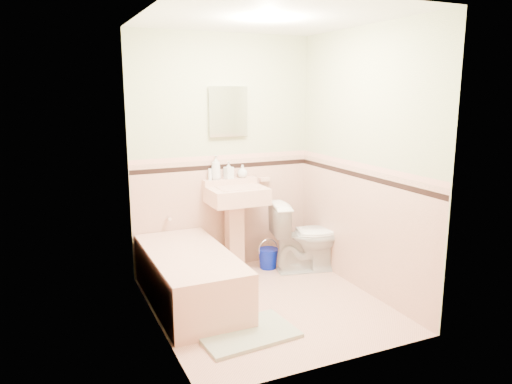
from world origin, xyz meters
name	(u,v)px	position (x,y,z in m)	size (l,w,h in m)	color
floor	(267,304)	(0.00, 0.00, 0.00)	(2.20, 2.20, 0.00)	#E6B097
ceiling	(269,17)	(0.00, 0.00, 2.50)	(2.20, 2.20, 0.00)	white
wall_back	(223,154)	(0.00, 1.10, 1.25)	(2.50, 2.50, 0.00)	#F8E8CA
wall_front	(340,193)	(0.00, -1.10, 1.25)	(2.50, 2.50, 0.00)	#F8E8CA
wall_left	(153,177)	(-1.00, 0.00, 1.25)	(2.50, 2.50, 0.00)	#F8E8CA
wall_right	(363,162)	(1.00, 0.00, 1.25)	(2.50, 2.50, 0.00)	#F8E8CA
wainscot_back	(224,214)	(0.00, 1.09, 0.60)	(2.00, 2.00, 0.00)	beige
wainscot_front	(335,284)	(0.00, -1.09, 0.60)	(2.00, 2.00, 0.00)	beige
wainscot_left	(158,256)	(-0.99, 0.00, 0.60)	(2.20, 2.20, 0.00)	beige
wainscot_right	(359,228)	(0.99, 0.00, 0.60)	(2.20, 2.20, 0.00)	beige
accent_back	(224,167)	(0.00, 1.08, 1.12)	(2.00, 2.00, 0.00)	black
accent_front	(338,211)	(0.00, -1.08, 1.12)	(2.00, 2.00, 0.00)	black
accent_left	(156,193)	(-0.98, 0.00, 1.12)	(2.20, 2.20, 0.00)	black
accent_right	(361,176)	(0.98, 0.00, 1.12)	(2.20, 2.20, 0.00)	black
cap_back	(224,157)	(0.00, 1.08, 1.22)	(2.00, 2.00, 0.00)	#E6A691
cap_front	(338,197)	(0.00, -1.08, 1.22)	(2.00, 2.00, 0.00)	#E6A691
cap_left	(155,181)	(-0.98, 0.00, 1.22)	(2.20, 2.20, 0.00)	#E6A691
cap_right	(361,165)	(0.98, 0.00, 1.22)	(2.20, 2.20, 0.00)	#E6A691
bathtub	(190,279)	(-0.63, 0.33, 0.23)	(0.70, 1.50, 0.45)	#E1AD95
tub_faucet	(168,218)	(-0.63, 1.05, 0.63)	(0.04, 0.04, 0.12)	silver
sink	(237,230)	(0.05, 0.86, 0.47)	(0.59, 0.49, 0.93)	#E1AD95
sink_faucet	(231,183)	(0.05, 1.00, 0.95)	(0.02, 0.02, 0.10)	silver
medicine_cabinet	(228,112)	(0.05, 1.07, 1.70)	(0.41, 0.04, 0.52)	white
soap_dish	(264,179)	(0.47, 1.06, 0.95)	(0.11, 0.06, 0.04)	#E1AD95
soap_bottle_left	(216,167)	(-0.11, 1.04, 1.12)	(0.10, 0.10, 0.26)	#B2B2B2
soap_bottle_mid	(229,170)	(0.04, 1.04, 1.09)	(0.08, 0.09, 0.18)	#B2B2B2
soap_bottle_right	(242,171)	(0.20, 1.04, 1.06)	(0.11, 0.11, 0.14)	#B2B2B2
tube	(210,174)	(-0.17, 1.04, 1.05)	(0.04, 0.04, 0.12)	white
toilet	(306,236)	(0.75, 0.61, 0.38)	(0.42, 0.74, 0.76)	white
bucket	(268,258)	(0.41, 0.83, 0.11)	(0.22, 0.22, 0.22)	#0515A6
bath_mat	(247,333)	(-0.40, -0.46, 0.02)	(0.76, 0.51, 0.03)	gray
shoe	(221,326)	(-0.58, -0.35, 0.06)	(0.16, 0.07, 0.06)	#BF1E59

